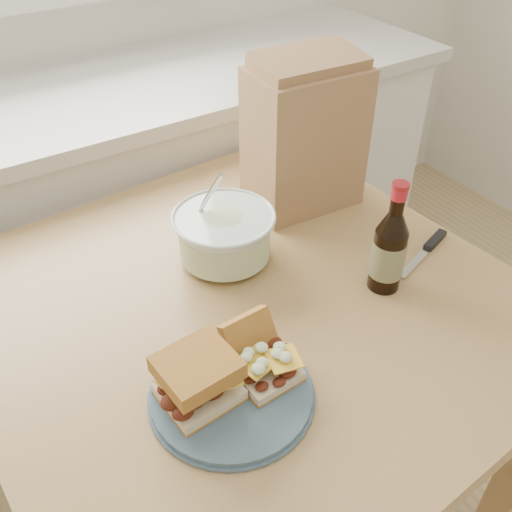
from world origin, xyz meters
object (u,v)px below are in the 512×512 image
dining_table (246,343)px  coleslaw_bowl (224,237)px  beer_bottle (389,250)px  paper_bag (304,139)px  plate (232,394)px

dining_table → coleslaw_bowl: bearing=72.5°
beer_bottle → coleslaw_bowl: bearing=151.6°
coleslaw_bowl → paper_bag: bearing=19.2°
dining_table → plate: size_ratio=4.05×
plate → beer_bottle: (0.39, 0.07, 0.08)m
plate → coleslaw_bowl: bearing=60.9°
coleslaw_bowl → dining_table: bearing=-104.2°
paper_bag → beer_bottle: bearing=-94.6°
plate → coleslaw_bowl: coleslaw_bowl is taller
dining_table → coleslaw_bowl: coleslaw_bowl is taller
dining_table → paper_bag: size_ratio=3.28×
coleslaw_bowl → paper_bag: (0.26, 0.09, 0.11)m
beer_bottle → paper_bag: paper_bag is taller
plate → coleslaw_bowl: size_ratio=1.24×
plate → paper_bag: paper_bag is taller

